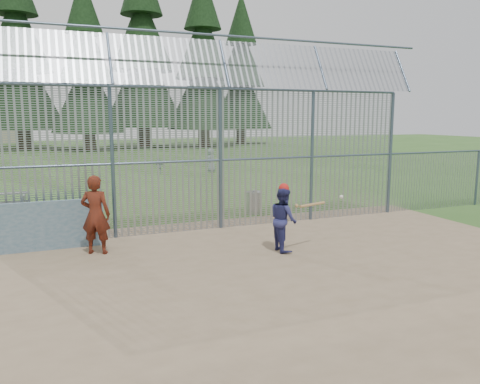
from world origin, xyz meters
name	(u,v)px	position (x,y,z in m)	size (l,w,h in m)	color
ground	(273,262)	(0.00, 0.00, 0.00)	(120.00, 120.00, 0.00)	#2D511E
dirt_infield	(283,269)	(0.00, -0.50, 0.01)	(14.00, 10.00, 0.02)	#756047
dugout_wall	(50,225)	(-4.60, 2.90, 0.62)	(2.50, 0.12, 1.20)	#38566B
batter	(283,219)	(0.61, 0.73, 0.79)	(0.75, 0.58, 1.54)	navy
onlooker	(96,215)	(-3.59, 2.15, 0.96)	(0.68, 0.45, 1.87)	maroon
bg_kid_standing	(211,160)	(4.21, 17.05, 0.70)	(0.68, 0.44, 1.39)	slate
bg_kid_seated	(159,167)	(1.11, 17.00, 0.43)	(0.51, 0.21, 0.87)	slate
batting_gear	(292,192)	(0.81, 0.69, 1.44)	(1.78, 0.43, 0.58)	red
trash_can	(254,202)	(1.74, 5.07, 0.38)	(0.56, 0.56, 0.82)	#979B9F
backstop_fence	(279,146)	(1.81, 3.43, 2.36)	(20.09, 0.81, 5.30)	#47566B
conifer_row	(113,41)	(1.93, 41.51, 10.83)	(38.48, 12.26, 20.20)	#332319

